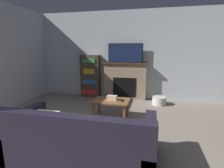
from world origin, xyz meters
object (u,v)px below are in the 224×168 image
object	(u,v)px
couch	(80,141)
bookshelf	(90,76)
fireplace	(125,81)
coffee_table	(111,103)
storage_basket	(159,101)
tv	(125,53)

from	to	relation	value
couch	bookshelf	distance (m)	3.39
fireplace	couch	world-z (taller)	fireplace
bookshelf	coffee_table	bearing A→B (deg)	-56.48
couch	storage_basket	distance (m)	3.07
fireplace	couch	bearing A→B (deg)	-92.26
couch	coffee_table	world-z (taller)	couch
fireplace	bookshelf	world-z (taller)	bookshelf
storage_basket	fireplace	bearing A→B (deg)	159.04
bookshelf	fireplace	bearing A→B (deg)	1.11
bookshelf	couch	bearing A→B (deg)	-72.51
tv	coffee_table	xyz separation A→B (m)	(-0.05, -1.64, -1.07)
coffee_table	storage_basket	world-z (taller)	coffee_table
coffee_table	storage_basket	size ratio (longest dim) A/B	2.12
storage_basket	bookshelf	bearing A→B (deg)	170.13
fireplace	tv	size ratio (longest dim) A/B	1.33
fireplace	storage_basket	size ratio (longest dim) A/B	3.65
tv	storage_basket	world-z (taller)	tv
fireplace	tv	distance (m)	0.86
tv	coffee_table	size ratio (longest dim) A/B	1.30
fireplace	coffee_table	world-z (taller)	fireplace
fireplace	couch	size ratio (longest dim) A/B	0.67
coffee_table	couch	bearing A→B (deg)	-92.77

